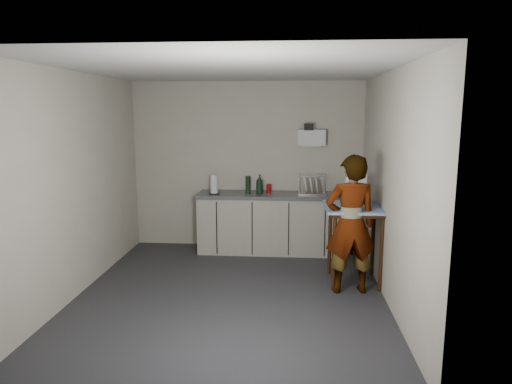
# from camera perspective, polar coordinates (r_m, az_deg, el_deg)

# --- Properties ---
(ground) EXTENTS (4.00, 4.00, 0.00)m
(ground) POSITION_cam_1_polar(r_m,az_deg,el_deg) (5.59, -3.11, -12.52)
(ground) COLOR #2D2D33
(ground) RESTS_ON ground
(wall_back) EXTENTS (3.60, 0.02, 2.60)m
(wall_back) POSITION_cam_1_polar(r_m,az_deg,el_deg) (7.19, -1.14, 3.32)
(wall_back) COLOR beige
(wall_back) RESTS_ON ground
(wall_right) EXTENTS (0.02, 4.00, 2.60)m
(wall_right) POSITION_cam_1_polar(r_m,az_deg,el_deg) (5.30, 16.32, 0.48)
(wall_right) COLOR beige
(wall_right) RESTS_ON ground
(wall_left) EXTENTS (0.02, 4.00, 2.60)m
(wall_left) POSITION_cam_1_polar(r_m,az_deg,el_deg) (5.75, -21.23, 0.93)
(wall_left) COLOR beige
(wall_left) RESTS_ON ground
(ceiling) EXTENTS (3.60, 4.00, 0.01)m
(ceiling) POSITION_cam_1_polar(r_m,az_deg,el_deg) (5.18, -3.39, 15.04)
(ceiling) COLOR silver
(ceiling) RESTS_ON wall_back
(kitchen_counter) EXTENTS (2.24, 0.62, 0.91)m
(kitchen_counter) POSITION_cam_1_polar(r_m,az_deg,el_deg) (7.03, 1.91, -4.07)
(kitchen_counter) COLOR black
(kitchen_counter) RESTS_ON ground
(wall_shelf) EXTENTS (0.42, 0.18, 0.37)m
(wall_shelf) POSITION_cam_1_polar(r_m,az_deg,el_deg) (7.05, 6.96, 6.77)
(wall_shelf) COLOR white
(wall_shelf) RESTS_ON ground
(side_table) EXTENTS (0.77, 0.77, 0.99)m
(side_table) POSITION_cam_1_polar(r_m,az_deg,el_deg) (5.80, 12.33, -2.96)
(side_table) COLOR #381B0C
(side_table) RESTS_ON ground
(standing_man) EXTENTS (0.65, 0.47, 1.66)m
(standing_man) POSITION_cam_1_polar(r_m,az_deg,el_deg) (5.49, 11.72, -4.00)
(standing_man) COLOR #B2A593
(standing_man) RESTS_ON ground
(soap_bottle) EXTENTS (0.13, 0.14, 0.29)m
(soap_bottle) POSITION_cam_1_polar(r_m,az_deg,el_deg) (6.91, 0.44, 1.00)
(soap_bottle) COLOR black
(soap_bottle) RESTS_ON kitchen_counter
(soda_can) EXTENTS (0.07, 0.07, 0.14)m
(soda_can) POSITION_cam_1_polar(r_m,az_deg,el_deg) (6.97, 1.59, 0.45)
(soda_can) COLOR red
(soda_can) RESTS_ON kitchen_counter
(dark_bottle) EXTENTS (0.08, 0.08, 0.26)m
(dark_bottle) POSITION_cam_1_polar(r_m,az_deg,el_deg) (6.94, -1.02, 0.93)
(dark_bottle) COLOR black
(dark_bottle) RESTS_ON kitchen_counter
(paper_towel) EXTENTS (0.16, 0.16, 0.29)m
(paper_towel) POSITION_cam_1_polar(r_m,az_deg,el_deg) (6.89, -5.27, 0.88)
(paper_towel) COLOR black
(paper_towel) RESTS_ON kitchen_counter
(dish_rack) EXTENTS (0.42, 0.31, 0.29)m
(dish_rack) POSITION_cam_1_polar(r_m,az_deg,el_deg) (6.96, 6.96, 0.34)
(dish_rack) COLOR silver
(dish_rack) RESTS_ON kitchen_counter
(bakery_box) EXTENTS (0.28, 0.29, 0.38)m
(bakery_box) POSITION_cam_1_polar(r_m,az_deg,el_deg) (5.85, 12.42, -0.75)
(bakery_box) COLOR white
(bakery_box) RESTS_ON side_table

